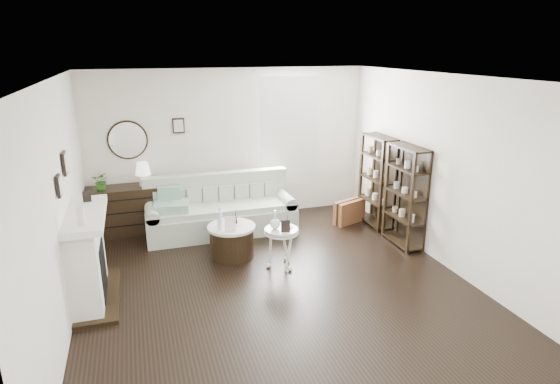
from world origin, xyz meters
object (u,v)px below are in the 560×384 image
object	(u,v)px
dresser	(124,210)
drum_table	(232,241)
pedestal_table	(281,232)
sofa	(220,213)

from	to	relation	value
dresser	drum_table	xyz separation A→B (m)	(1.53, -1.48, -0.15)
drum_table	pedestal_table	bearing A→B (deg)	-42.10
dresser	drum_table	world-z (taller)	dresser
sofa	drum_table	bearing A→B (deg)	-91.66
dresser	pedestal_table	bearing A→B (deg)	-43.47
drum_table	pedestal_table	distance (m)	0.87
sofa	pedestal_table	bearing A→B (deg)	-70.57
dresser	pedestal_table	size ratio (longest dim) A/B	2.07
sofa	pedestal_table	distance (m)	1.74
sofa	dresser	bearing A→B (deg)	165.86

